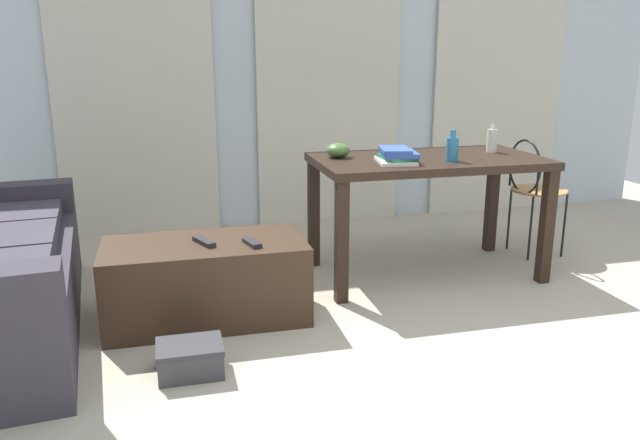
{
  "coord_description": "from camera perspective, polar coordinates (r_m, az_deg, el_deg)",
  "views": [
    {
      "loc": [
        -1.35,
        -2.01,
        1.42
      ],
      "look_at": [
        -0.46,
        1.51,
        0.42
      ],
      "focal_mm": 34.74,
      "sensor_mm": 36.0,
      "label": 1
    }
  ],
  "objects": [
    {
      "name": "ground_plane",
      "position": [
        3.72,
        8.34,
        -7.29
      ],
      "size": [
        7.42,
        7.42,
        0.0
      ],
      "primitive_type": "plane",
      "color": "#B2A893"
    },
    {
      "name": "wall_back",
      "position": [
        5.28,
        0.63,
        13.6
      ],
      "size": [
        6.05,
        0.1,
        2.52
      ],
      "primitive_type": "cube",
      "color": "silver",
      "rests_on": "ground"
    },
    {
      "name": "wire_chair",
      "position": [
        4.61,
        18.95,
        3.3
      ],
      "size": [
        0.39,
        0.39,
        0.83
      ],
      "color": "#B7844C",
      "rests_on": "ground"
    },
    {
      "name": "bowl",
      "position": [
        3.9,
        1.68,
        6.44
      ],
      "size": [
        0.15,
        0.15,
        0.09
      ],
      "primitive_type": "ellipsoid",
      "color": "#477033",
      "rests_on": "craft_table"
    },
    {
      "name": "coffee_table",
      "position": [
        3.42,
        -10.46,
        -5.53
      ],
      "size": [
        1.07,
        0.53,
        0.43
      ],
      "color": "#382619",
      "rests_on": "ground"
    },
    {
      "name": "curtains",
      "position": [
        5.21,
        0.87,
        11.42
      ],
      "size": [
        4.3,
        0.03,
        2.13
      ],
      "color": "beige",
      "rests_on": "ground"
    },
    {
      "name": "craft_table",
      "position": [
        3.99,
        9.89,
        4.25
      ],
      "size": [
        1.43,
        0.78,
        0.77
      ],
      "color": "black",
      "rests_on": "ground"
    },
    {
      "name": "bottle_far",
      "position": [
        3.85,
        12.1,
        6.47
      ],
      "size": [
        0.07,
        0.07,
        0.19
      ],
      "color": "teal",
      "rests_on": "craft_table"
    },
    {
      "name": "shoebox",
      "position": [
        2.93,
        -11.87,
        -12.37
      ],
      "size": [
        0.3,
        0.23,
        0.14
      ],
      "color": "#38383D",
      "rests_on": "ground"
    },
    {
      "name": "tv_remote_secondary",
      "position": [
        3.27,
        -6.28,
        -2.1
      ],
      "size": [
        0.09,
        0.16,
        0.02
      ],
      "primitive_type": "cube",
      "rotation": [
        0.0,
        0.0,
        0.26
      ],
      "color": "#232326",
      "rests_on": "coffee_table"
    },
    {
      "name": "bottle_near",
      "position": [
        4.26,
        15.57,
        7.09
      ],
      "size": [
        0.07,
        0.07,
        0.18
      ],
      "color": "beige",
      "rests_on": "craft_table"
    },
    {
      "name": "tv_remote_primary",
      "position": [
        3.32,
        -10.64,
        -1.97
      ],
      "size": [
        0.12,
        0.18,
        0.02
      ],
      "primitive_type": "cube",
      "rotation": [
        0.0,
        0.0,
        0.42
      ],
      "color": "#232326",
      "rests_on": "coffee_table"
    },
    {
      "name": "book_stack",
      "position": [
        3.75,
        7.09,
        5.91
      ],
      "size": [
        0.27,
        0.32,
        0.09
      ],
      "color": "silver",
      "rests_on": "craft_table"
    }
  ]
}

